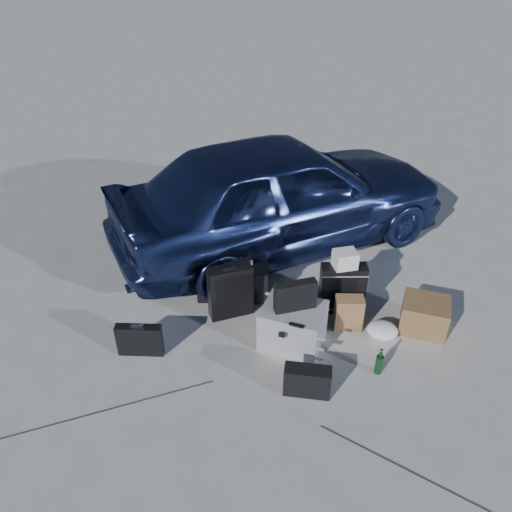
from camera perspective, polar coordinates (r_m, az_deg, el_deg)
The scene contains 16 objects.
ground at distance 4.80m, azimuth 3.18°, elevation -11.88°, with size 60.00×60.00×0.00m, color beige.
car at distance 6.10m, azimuth 2.93°, elevation 7.22°, with size 1.67×4.15×1.42m, color navy.
pelican_case at distance 4.86m, azimuth 4.24°, elevation -7.88°, with size 0.58×0.47×0.42m, color #ACAEB2.
laptop_bag at distance 4.63m, azimuth 4.50°, elevation -4.56°, with size 0.39×0.10×0.30m, color black.
briefcase at distance 4.88m, azimuth -13.15°, elevation -9.33°, with size 0.43×0.10×0.33m, color black.
suitcase_left at distance 5.12m, azimuth -2.96°, elevation -4.05°, with size 0.45×0.16×0.58m, color black.
suitcase_right at distance 5.25m, azimuth 9.82°, elevation -3.67°, with size 0.46×0.17×0.56m, color black.
white_carton at distance 5.04m, azimuth 10.14°, elevation -0.37°, with size 0.22×0.18×0.18m, color white.
duffel_bag at distance 5.44m, azimuth -2.63°, elevation -2.86°, with size 0.76×0.32×0.38m, color black.
flat_box_white at distance 5.30m, azimuth -2.51°, elevation -0.97°, with size 0.37×0.28×0.06m, color white.
flat_box_black at distance 5.25m, azimuth -2.35°, elevation -0.50°, with size 0.29×0.21×0.06m, color black.
kraft_bag at distance 5.10m, azimuth 10.54°, elevation -6.43°, with size 0.28×0.17×0.37m, color #A86F49.
cardboard_box at distance 5.29m, azimuth 18.68°, elevation -6.43°, with size 0.45×0.39×0.33m, color brown.
plastic_bag at distance 5.12m, azimuth 14.22°, elevation -8.26°, with size 0.31×0.26×0.17m, color white.
messenger_bag at distance 4.45m, azimuth 5.88°, elevation -14.01°, with size 0.40×0.15×0.28m, color black.
green_bottle at distance 4.73m, azimuth 13.92°, elevation -11.64°, with size 0.07×0.07×0.27m, color black.
Camera 1 is at (-0.38, -3.34, 3.42)m, focal length 35.00 mm.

